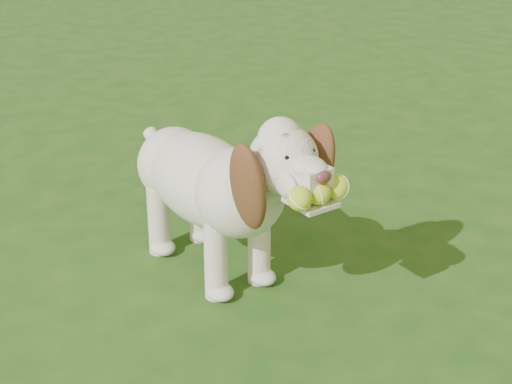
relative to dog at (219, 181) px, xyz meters
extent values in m
plane|color=#1C4915|center=(0.04, -0.39, -0.45)|extent=(80.00, 80.00, 0.00)
ellipsoid|color=silver|center=(-0.04, 0.11, -0.04)|extent=(0.58, 0.79, 0.37)
ellipsoid|color=silver|center=(0.05, -0.14, 0.00)|extent=(0.46, 0.46, 0.36)
ellipsoid|color=silver|center=(-0.12, 0.34, -0.05)|extent=(0.42, 0.42, 0.33)
cylinder|color=silver|center=(0.10, -0.27, 0.10)|extent=(0.28, 0.34, 0.28)
sphere|color=silver|center=(0.15, -0.40, 0.24)|extent=(0.33, 0.33, 0.26)
sphere|color=silver|center=(0.14, -0.38, 0.31)|extent=(0.21, 0.21, 0.17)
cube|color=silver|center=(0.19, -0.54, 0.23)|extent=(0.15, 0.18, 0.07)
ellipsoid|color=#592D28|center=(0.22, -0.62, 0.25)|extent=(0.07, 0.06, 0.05)
cube|color=silver|center=(0.20, -0.56, 0.13)|extent=(0.18, 0.20, 0.02)
ellipsoid|color=brown|center=(0.00, -0.45, 0.16)|extent=(0.19, 0.27, 0.39)
ellipsoid|color=brown|center=(0.28, -0.34, 0.16)|extent=(0.21, 0.23, 0.39)
cylinder|color=silver|center=(-0.17, 0.48, -0.01)|extent=(0.12, 0.19, 0.14)
cylinder|color=silver|center=(-0.06, -0.16, -0.29)|extent=(0.12, 0.12, 0.32)
cylinder|color=silver|center=(0.14, -0.09, -0.29)|extent=(0.12, 0.12, 0.32)
cylinder|color=silver|center=(-0.22, 0.28, -0.29)|extent=(0.12, 0.12, 0.32)
cylinder|color=silver|center=(-0.01, 0.36, -0.29)|extent=(0.12, 0.12, 0.32)
sphere|color=#B5EB27|center=(0.14, -0.62, 0.18)|extent=(0.11, 0.11, 0.09)
sphere|color=#B5EB27|center=(0.21, -0.60, 0.18)|extent=(0.11, 0.11, 0.09)
sphere|color=#B5EB27|center=(0.29, -0.57, 0.18)|extent=(0.11, 0.11, 0.09)
camera|label=1|loc=(-0.71, -3.11, 1.41)|focal=60.00mm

